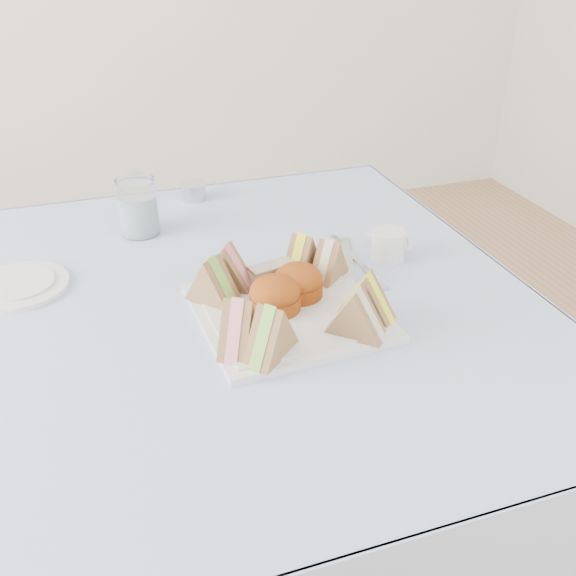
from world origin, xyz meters
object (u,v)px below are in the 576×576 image
object	(u,v)px
water_glass	(138,207)
creamer_jug	(388,245)
table	(229,467)
serving_plate	(288,312)

from	to	relation	value
water_glass	creamer_jug	world-z (taller)	water_glass
table	water_glass	xyz separation A→B (m)	(-0.08, 0.30, 0.43)
table	water_glass	distance (m)	0.53
table	creamer_jug	xyz separation A→B (m)	(0.33, 0.05, 0.40)
table	serving_plate	size ratio (longest dim) A/B	3.29
water_glass	table	bearing A→B (deg)	-74.16
table	creamer_jug	bearing A→B (deg)	8.08
serving_plate	water_glass	size ratio (longest dim) A/B	2.46
serving_plate	water_glass	world-z (taller)	water_glass
water_glass	serving_plate	bearing A→B (deg)	-64.63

